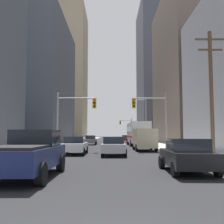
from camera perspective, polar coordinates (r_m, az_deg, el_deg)
name	(u,v)px	position (r m, az deg, el deg)	size (l,w,h in m)	color
sidewalk_left	(77,142)	(53.84, -7.62, -6.59)	(3.99, 160.00, 0.15)	#9E9E99
sidewalk_right	(145,142)	(53.87, 7.21, -6.59)	(3.99, 160.00, 0.15)	#9E9E99
city_bus	(137,133)	(39.48, 5.58, -4.55)	(2.67, 11.51, 3.40)	silver
pickup_truck_navy	(30,154)	(11.14, -17.56, -8.65)	(2.20, 5.40, 1.90)	#141E4C
cargo_van_beige	(144,138)	(27.81, 7.04, -5.72)	(2.16, 5.23, 2.26)	#C6B793
sedan_black	(187,155)	(12.36, 16.00, -9.05)	(1.97, 4.27, 1.52)	black
sedan_silver	(114,146)	(21.09, 0.36, -7.44)	(1.95, 4.24, 1.52)	#B7BABF
sedan_white	(75,145)	(22.55, -8.09, -7.22)	(1.95, 4.20, 1.52)	white
sedan_grey	(91,140)	(42.75, -4.72, -6.13)	(1.95, 4.23, 1.52)	slate
sedan_red	(126,139)	(57.21, 2.99, -5.82)	(1.95, 4.21, 1.52)	maroon
traffic_signal_near_left	(75,111)	(26.75, -8.19, 0.19)	(4.01, 0.44, 6.00)	gray
traffic_signal_near_right	(151,111)	(26.82, 8.56, 0.13)	(3.55, 0.44, 6.00)	gray
traffic_signal_far_right	(126,126)	(70.00, 3.15, -2.99)	(3.29, 0.44, 6.00)	gray
utility_pole_right	(211,90)	(20.65, 20.88, 4.54)	(2.20, 0.28, 9.41)	brown
street_lamp_right	(144,117)	(42.41, 6.98, -1.05)	(2.21, 0.32, 7.50)	gray
building_left_mid_office	(13,82)	(57.61, -20.78, 6.06)	(21.97, 24.37, 24.67)	#4C515B
building_left_far_tower	(57,74)	(99.95, -12.01, 8.09)	(21.45, 19.11, 47.93)	tan
building_right_far_highrise	(164,72)	(96.83, 11.30, 8.55)	(17.69, 23.10, 48.10)	#4C515B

